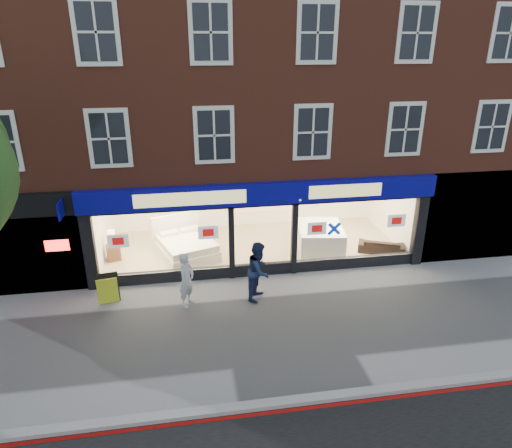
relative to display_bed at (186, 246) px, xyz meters
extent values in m
plane|color=gray|center=(2.55, -4.84, -0.45)|extent=(120.00, 120.00, 0.00)
cube|color=#8C0A07|center=(2.55, -7.94, -0.45)|extent=(60.00, 0.10, 0.01)
cube|color=gray|center=(2.55, -7.74, -0.39)|extent=(60.00, 0.25, 0.12)
cube|color=tan|center=(2.55, 0.41, -0.40)|extent=(11.00, 4.50, 0.10)
cube|color=brown|center=(2.55, 2.16, 6.20)|extent=(19.00, 8.00, 6.70)
cube|color=#09087D|center=(2.55, -1.96, 2.50)|extent=(11.40, 0.28, 0.70)
cube|color=black|center=(2.55, -1.76, -0.25)|extent=(11.00, 0.18, 0.40)
cube|color=black|center=(-2.95, -1.79, 0.85)|extent=(0.35, 0.30, 2.60)
cube|color=black|center=(8.05, -1.79, 0.85)|extent=(0.35, 0.30, 2.60)
cube|color=white|center=(-0.70, -1.84, 1.00)|extent=(4.20, 0.02, 2.10)
cube|color=white|center=(5.80, -1.84, 1.00)|extent=(4.20, 0.02, 2.10)
cube|color=white|center=(2.55, -1.59, 0.70)|extent=(1.80, 0.02, 2.10)
cube|color=silver|center=(2.55, 2.66, 0.85)|extent=(11.00, 0.20, 2.60)
cube|color=#FFEAC6|center=(2.55, 0.41, 2.15)|extent=(11.00, 4.50, 0.12)
cube|color=black|center=(-5.05, -1.54, 1.20)|extent=(3.80, 0.60, 3.30)
cube|color=#FF140C|center=(-3.85, -1.89, 1.15)|extent=(0.70, 0.04, 0.35)
cube|color=black|center=(10.05, -1.64, 1.20)|extent=(4.00, 0.40, 3.30)
cube|color=white|center=(0.05, -0.13, -0.17)|extent=(2.38, 2.58, 0.37)
cube|color=white|center=(0.05, -0.13, 0.15)|extent=(2.29, 2.47, 0.26)
cube|color=white|center=(-0.33, 0.92, 0.28)|extent=(1.81, 0.74, 1.26)
cube|color=white|center=(-0.58, 0.45, 0.34)|extent=(0.75, 0.54, 0.13)
cube|color=white|center=(0.16, 0.72, 0.34)|extent=(0.75, 0.54, 0.13)
cube|color=brown|center=(-2.55, 0.00, -0.08)|extent=(0.55, 0.55, 0.55)
cube|color=silver|center=(5.03, -0.12, -0.22)|extent=(1.92, 2.29, 0.27)
cube|color=silver|center=(5.03, -0.12, 0.06)|extent=(1.92, 2.29, 0.27)
cube|color=silver|center=(5.03, -0.12, 0.33)|extent=(1.92, 2.29, 0.27)
imported|color=black|center=(7.15, -0.94, -0.11)|extent=(1.80, 1.28, 0.49)
cube|color=yellow|center=(-2.35, -2.82, 0.02)|extent=(0.66, 0.48, 0.94)
imported|color=#B3B6BB|center=(-0.01, -3.31, 0.40)|extent=(0.67, 0.74, 1.70)
imported|color=#182143|center=(2.17, -3.23, 0.48)|extent=(1.05, 1.13, 1.85)
camera|label=1|loc=(0.11, -15.32, 6.95)|focal=32.00mm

